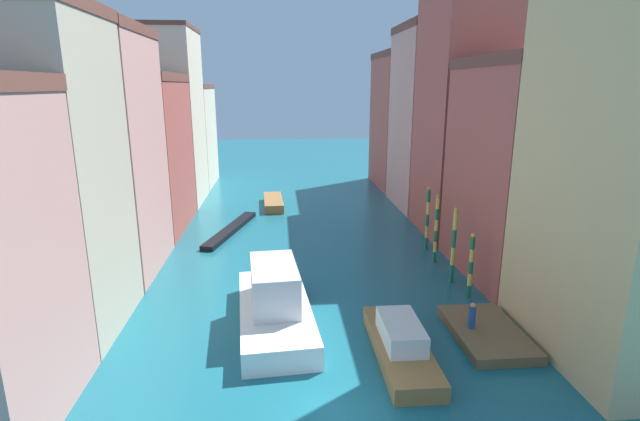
{
  "coord_description": "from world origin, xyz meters",
  "views": [
    {
      "loc": [
        -1.97,
        -16.24,
        12.63
      ],
      "look_at": [
        1.7,
        26.17,
        1.5
      ],
      "focal_mm": 26.87,
      "sensor_mm": 36.0,
      "label": 1
    }
  ],
  "objects_px": {
    "vaporetto_white": "(275,304)",
    "mooring_pole_0": "(471,265)",
    "person_on_dock": "(472,316)",
    "motorboat_1": "(400,343)",
    "mooring_pole_1": "(454,245)",
    "mooring_pole_3": "(428,218)",
    "waterfront_dock": "(486,333)",
    "mooring_pole_2": "(436,228)",
    "gondola_black": "(231,229)",
    "motorboat_0": "(273,202)"
  },
  "relations": [
    {
      "from": "vaporetto_white",
      "to": "mooring_pole_0",
      "type": "bearing_deg",
      "value": 11.9
    },
    {
      "from": "person_on_dock",
      "to": "motorboat_1",
      "type": "xyz_separation_m",
      "value": [
        -4.1,
        -1.49,
        -0.47
      ]
    },
    {
      "from": "mooring_pole_1",
      "to": "person_on_dock",
      "type": "bearing_deg",
      "value": -101.97
    },
    {
      "from": "vaporetto_white",
      "to": "mooring_pole_3",
      "type": "bearing_deg",
      "value": 43.86
    },
    {
      "from": "person_on_dock",
      "to": "motorboat_1",
      "type": "bearing_deg",
      "value": -160.09
    },
    {
      "from": "waterfront_dock",
      "to": "vaporetto_white",
      "type": "bearing_deg",
      "value": 167.91
    },
    {
      "from": "mooring_pole_2",
      "to": "motorboat_1",
      "type": "height_order",
      "value": "mooring_pole_2"
    },
    {
      "from": "gondola_black",
      "to": "mooring_pole_1",
      "type": "bearing_deg",
      "value": -39.03
    },
    {
      "from": "mooring_pole_3",
      "to": "gondola_black",
      "type": "xyz_separation_m",
      "value": [
        -15.92,
        6.08,
        -2.37
      ]
    },
    {
      "from": "mooring_pole_1",
      "to": "motorboat_0",
      "type": "distance_m",
      "value": 24.79
    },
    {
      "from": "mooring_pole_0",
      "to": "motorboat_1",
      "type": "bearing_deg",
      "value": -133.55
    },
    {
      "from": "person_on_dock",
      "to": "mooring_pole_0",
      "type": "xyz_separation_m",
      "value": [
        1.74,
        4.66,
        0.96
      ]
    },
    {
      "from": "waterfront_dock",
      "to": "vaporetto_white",
      "type": "distance_m",
      "value": 11.18
    },
    {
      "from": "mooring_pole_2",
      "to": "motorboat_0",
      "type": "xyz_separation_m",
      "value": [
        -11.95,
        17.99,
        -2.16
      ]
    },
    {
      "from": "person_on_dock",
      "to": "motorboat_1",
      "type": "distance_m",
      "value": 4.39
    },
    {
      "from": "mooring_pole_2",
      "to": "motorboat_1",
      "type": "relative_size",
      "value": 0.68
    },
    {
      "from": "mooring_pole_1",
      "to": "mooring_pole_2",
      "type": "relative_size",
      "value": 0.99
    },
    {
      "from": "waterfront_dock",
      "to": "mooring_pole_1",
      "type": "xyz_separation_m",
      "value": [
        0.72,
        7.21,
        2.34
      ]
    },
    {
      "from": "mooring_pole_2",
      "to": "gondola_black",
      "type": "distance_m",
      "value": 18.22
    },
    {
      "from": "mooring_pole_3",
      "to": "motorboat_1",
      "type": "relative_size",
      "value": 0.67
    },
    {
      "from": "person_on_dock",
      "to": "mooring_pole_3",
      "type": "bearing_deg",
      "value": 82.47
    },
    {
      "from": "mooring_pole_0",
      "to": "mooring_pole_1",
      "type": "height_order",
      "value": "mooring_pole_1"
    },
    {
      "from": "mooring_pole_1",
      "to": "gondola_black",
      "type": "xyz_separation_m",
      "value": [
        -15.62,
        12.66,
        -2.38
      ]
    },
    {
      "from": "mooring_pole_0",
      "to": "mooring_pole_1",
      "type": "distance_m",
      "value": 2.44
    },
    {
      "from": "person_on_dock",
      "to": "mooring_pole_1",
      "type": "relative_size",
      "value": 0.27
    },
    {
      "from": "mooring_pole_2",
      "to": "mooring_pole_3",
      "type": "bearing_deg",
      "value": 84.75
    },
    {
      "from": "motorboat_0",
      "to": "motorboat_1",
      "type": "distance_m",
      "value": 30.82
    },
    {
      "from": "waterfront_dock",
      "to": "mooring_pole_2",
      "type": "relative_size",
      "value": 1.11
    },
    {
      "from": "mooring_pole_2",
      "to": "mooring_pole_3",
      "type": "height_order",
      "value": "mooring_pole_2"
    },
    {
      "from": "person_on_dock",
      "to": "mooring_pole_3",
      "type": "relative_size",
      "value": 0.27
    },
    {
      "from": "motorboat_0",
      "to": "motorboat_1",
      "type": "xyz_separation_m",
      "value": [
        6.32,
        -30.16,
        0.23
      ]
    },
    {
      "from": "mooring_pole_2",
      "to": "motorboat_0",
      "type": "height_order",
      "value": "mooring_pole_2"
    },
    {
      "from": "motorboat_0",
      "to": "mooring_pole_0",
      "type": "bearing_deg",
      "value": -63.14
    },
    {
      "from": "mooring_pole_3",
      "to": "motorboat_0",
      "type": "bearing_deg",
      "value": 129.06
    },
    {
      "from": "vaporetto_white",
      "to": "gondola_black",
      "type": "relative_size",
      "value": 0.93
    },
    {
      "from": "gondola_black",
      "to": "motorboat_0",
      "type": "relative_size",
      "value": 1.57
    },
    {
      "from": "mooring_pole_3",
      "to": "waterfront_dock",
      "type": "bearing_deg",
      "value": -94.25
    },
    {
      "from": "person_on_dock",
      "to": "motorboat_1",
      "type": "relative_size",
      "value": 0.18
    },
    {
      "from": "mooring_pole_2",
      "to": "motorboat_1",
      "type": "xyz_separation_m",
      "value": [
        -5.64,
        -12.18,
        -1.93
      ]
    },
    {
      "from": "gondola_black",
      "to": "mooring_pole_0",
      "type": "bearing_deg",
      "value": -43.46
    },
    {
      "from": "waterfront_dock",
      "to": "person_on_dock",
      "type": "relative_size",
      "value": 4.12
    },
    {
      "from": "waterfront_dock",
      "to": "mooring_pole_0",
      "type": "height_order",
      "value": "mooring_pole_0"
    },
    {
      "from": "mooring_pole_1",
      "to": "mooring_pole_2",
      "type": "xyz_separation_m",
      "value": [
        0.04,
        3.65,
        0.01
      ]
    },
    {
      "from": "gondola_black",
      "to": "motorboat_1",
      "type": "bearing_deg",
      "value": -64.69
    },
    {
      "from": "mooring_pole_1",
      "to": "mooring_pole_3",
      "type": "xyz_separation_m",
      "value": [
        0.31,
        6.58,
        -0.01
      ]
    },
    {
      "from": "mooring_pole_3",
      "to": "mooring_pole_1",
      "type": "bearing_deg",
      "value": -92.67
    },
    {
      "from": "mooring_pole_0",
      "to": "gondola_black",
      "type": "relative_size",
      "value": 0.38
    },
    {
      "from": "motorboat_0",
      "to": "motorboat_1",
      "type": "bearing_deg",
      "value": -78.17
    },
    {
      "from": "mooring_pole_0",
      "to": "gondola_black",
      "type": "bearing_deg",
      "value": 136.54
    },
    {
      "from": "person_on_dock",
      "to": "vaporetto_white",
      "type": "relative_size",
      "value": 0.14
    }
  ]
}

